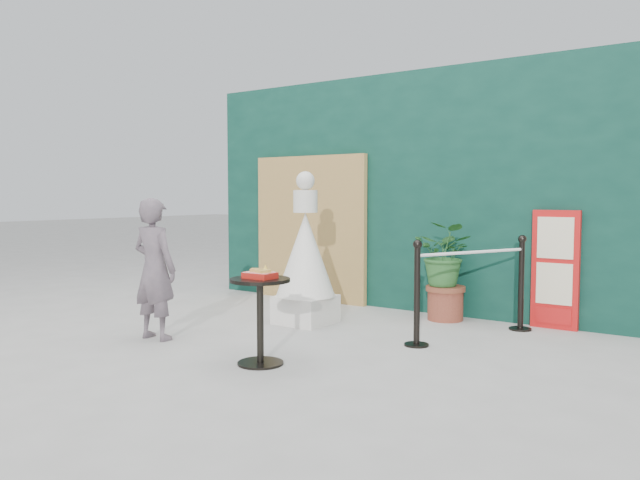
{
  "coord_description": "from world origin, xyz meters",
  "views": [
    {
      "loc": [
        3.69,
        -4.03,
        1.46
      ],
      "look_at": [
        0.0,
        1.2,
        1.0
      ],
      "focal_mm": 35.0,
      "sensor_mm": 36.0,
      "label": 1
    }
  ],
  "objects": [
    {
      "name": "cafe_table",
      "position": [
        0.21,
        0.01,
        0.5
      ],
      "size": [
        0.52,
        0.52,
        0.75
      ],
      "color": "black",
      "rests_on": "ground"
    },
    {
      "name": "ground",
      "position": [
        0.0,
        0.0,
        0.0
      ],
      "size": [
        60.0,
        60.0,
        0.0
      ],
      "primitive_type": "plane",
      "color": "#ADAAA5",
      "rests_on": "ground"
    },
    {
      "name": "back_wall",
      "position": [
        0.0,
        3.15,
        1.5
      ],
      "size": [
        6.0,
        0.3,
        3.0
      ],
      "primitive_type": "cube",
      "color": "#0A2D25",
      "rests_on": "ground"
    },
    {
      "name": "planter",
      "position": [
        0.73,
        2.72,
        0.67
      ],
      "size": [
        0.68,
        0.59,
        1.15
      ],
      "color": "brown",
      "rests_on": "ground"
    },
    {
      "name": "woman",
      "position": [
        -1.28,
        0.12,
        0.72
      ],
      "size": [
        0.54,
        0.38,
        1.43
      ],
      "primitive_type": "imported",
      "rotation": [
        0.0,
        0.0,
        3.21
      ],
      "color": "#695A62",
      "rests_on": "ground"
    },
    {
      "name": "food_basket",
      "position": [
        0.21,
        0.01,
        0.79
      ],
      "size": [
        0.26,
        0.19,
        0.11
      ],
      "color": "red",
      "rests_on": "cafe_table"
    },
    {
      "name": "stanchion_barrier",
      "position": [
        1.32,
        2.04,
        0.49
      ],
      "size": [
        0.84,
        1.54,
        1.03
      ],
      "color": "black",
      "rests_on": "ground"
    },
    {
      "name": "statue",
      "position": [
        -0.5,
        1.63,
        0.71
      ],
      "size": [
        0.67,
        0.67,
        1.73
      ],
      "color": "white",
      "rests_on": "ground"
    },
    {
      "name": "bamboo_fence",
      "position": [
        -1.4,
        2.94,
        1.0
      ],
      "size": [
        1.8,
        0.08,
        2.0
      ],
      "primitive_type": "cube",
      "color": "tan",
      "rests_on": "ground"
    },
    {
      "name": "menu_board",
      "position": [
        1.9,
        2.95,
        0.65
      ],
      "size": [
        0.5,
        0.07,
        1.3
      ],
      "color": "red",
      "rests_on": "ground"
    }
  ]
}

